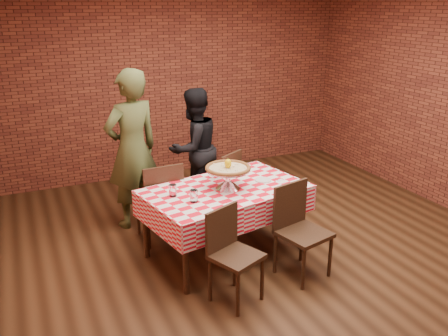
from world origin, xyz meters
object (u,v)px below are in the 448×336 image
at_px(condiment_caddy, 215,172).
at_px(chair_far_left, 159,200).
at_px(water_glass_right, 173,190).
at_px(chair_near_left, 236,258).
at_px(diner_olive, 132,150).
at_px(diner_black, 194,148).
at_px(water_glass_left, 194,196).
at_px(pizza_stand, 228,179).
at_px(pizza, 228,169).
at_px(chair_near_right, 304,233).
at_px(table, 225,221).
at_px(chair_far_right, 219,184).

distance_m(condiment_caddy, chair_far_left, 0.74).
relative_size(water_glass_right, chair_near_left, 0.14).
height_order(diner_olive, diner_black, diner_olive).
xyz_separation_m(water_glass_left, chair_near_left, (0.16, -0.63, -0.38)).
xyz_separation_m(pizza_stand, water_glass_left, (-0.45, -0.19, -0.04)).
relative_size(condiment_caddy, diner_olive, 0.08).
distance_m(pizza_stand, pizza, 0.11).
bearing_deg(chair_near_right, diner_olive, 109.74).
bearing_deg(table, water_glass_right, 178.06).
xyz_separation_m(pizza, chair_near_left, (-0.29, -0.82, -0.54)).
bearing_deg(chair_far_left, diner_black, -135.71).
xyz_separation_m(pizza_stand, chair_far_right, (0.28, 0.87, -0.42)).
bearing_deg(pizza, diner_black, 83.82).
bearing_deg(chair_far_left, table, 128.49).
relative_size(pizza, water_glass_left, 3.91).
xyz_separation_m(pizza, chair_far_left, (-0.57, 0.64, -0.50)).
bearing_deg(water_glass_right, pizza, -2.72).
distance_m(condiment_caddy, chair_near_right, 1.20).
bearing_deg(condiment_caddy, diner_olive, 111.82).
bearing_deg(table, pizza, -18.94).
bearing_deg(diner_olive, chair_far_right, 148.04).
height_order(condiment_caddy, chair_near_left, condiment_caddy).
bearing_deg(table, diner_olive, 121.72).
bearing_deg(chair_far_right, water_glass_left, 25.13).
distance_m(pizza, diner_olive, 1.34).
bearing_deg(pizza, chair_far_right, 71.93).
bearing_deg(diner_olive, chair_near_left, 84.71).
relative_size(chair_near_left, diner_black, 0.56).
bearing_deg(chair_far_left, chair_near_right, 126.27).
bearing_deg(water_glass_right, chair_near_right, -33.80).
relative_size(pizza_stand, water_glass_left, 3.89).
xyz_separation_m(pizza, water_glass_right, (-0.59, 0.03, -0.15)).
xyz_separation_m(chair_near_right, diner_black, (-0.34, 2.09, 0.32)).
height_order(pizza, chair_far_left, pizza).
xyz_separation_m(condiment_caddy, chair_far_left, (-0.57, 0.31, -0.36)).
xyz_separation_m(pizza, condiment_caddy, (0.00, 0.33, -0.14)).
bearing_deg(diner_olive, water_glass_left, 83.95).
xyz_separation_m(chair_near_left, chair_far_left, (-0.27, 1.46, 0.03)).
bearing_deg(chair_far_left, chair_near_left, 98.39).
height_order(chair_far_right, diner_black, diner_black).
relative_size(table, condiment_caddy, 11.31).
relative_size(table, chair_near_left, 1.87).
bearing_deg(chair_far_right, diner_black, -105.86).
bearing_deg(diner_olive, pizza, 104.92).
height_order(pizza_stand, chair_far_right, pizza_stand).
xyz_separation_m(pizza, chair_near_right, (0.49, -0.70, -0.51)).
bearing_deg(pizza_stand, chair_far_left, 131.59).
distance_m(water_glass_left, diner_olive, 1.35).
distance_m(condiment_caddy, diner_black, 1.07).
xyz_separation_m(pizza, water_glass_left, (-0.45, -0.19, -0.15)).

